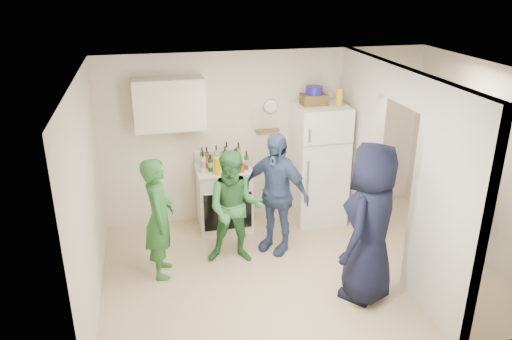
% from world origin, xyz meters
% --- Properties ---
extents(floor, '(4.80, 4.80, 0.00)m').
position_xyz_m(floor, '(0.00, 0.00, 0.00)').
color(floor, '#CCB590').
rests_on(floor, ground).
extents(wall_back, '(4.80, 0.00, 4.80)m').
position_xyz_m(wall_back, '(0.00, 1.70, 1.25)').
color(wall_back, silver).
rests_on(wall_back, floor).
extents(wall_front, '(4.80, 0.00, 4.80)m').
position_xyz_m(wall_front, '(0.00, -1.70, 1.25)').
color(wall_front, silver).
rests_on(wall_front, floor).
extents(wall_left, '(0.00, 3.40, 3.40)m').
position_xyz_m(wall_left, '(-2.40, 0.00, 1.25)').
color(wall_left, silver).
rests_on(wall_left, floor).
extents(wall_right, '(0.00, 3.40, 3.40)m').
position_xyz_m(wall_right, '(2.40, 0.00, 1.25)').
color(wall_right, silver).
rests_on(wall_right, floor).
extents(ceiling, '(4.80, 4.80, 0.00)m').
position_xyz_m(ceiling, '(0.00, 0.00, 2.50)').
color(ceiling, white).
rests_on(ceiling, wall_back).
extents(partition_pier_back, '(0.12, 1.20, 2.50)m').
position_xyz_m(partition_pier_back, '(1.20, 1.10, 1.25)').
color(partition_pier_back, silver).
rests_on(partition_pier_back, floor).
extents(partition_pier_front, '(0.12, 1.20, 2.50)m').
position_xyz_m(partition_pier_front, '(1.20, -1.10, 1.25)').
color(partition_pier_front, silver).
rests_on(partition_pier_front, floor).
extents(partition_header, '(0.12, 1.00, 0.40)m').
position_xyz_m(partition_header, '(1.20, 0.00, 2.30)').
color(partition_header, silver).
rests_on(partition_header, partition_pier_back).
extents(stove, '(0.78, 0.65, 0.93)m').
position_xyz_m(stove, '(-0.71, 1.37, 0.46)').
color(stove, white).
rests_on(stove, floor).
extents(upper_cabinet, '(0.95, 0.34, 0.70)m').
position_xyz_m(upper_cabinet, '(-1.40, 1.52, 1.85)').
color(upper_cabinet, silver).
rests_on(upper_cabinet, wall_back).
extents(fridge, '(0.73, 0.71, 1.77)m').
position_xyz_m(fridge, '(0.70, 1.34, 0.88)').
color(fridge, white).
rests_on(fridge, floor).
extents(wicker_basket, '(0.35, 0.25, 0.15)m').
position_xyz_m(wicker_basket, '(0.60, 1.39, 1.84)').
color(wicker_basket, brown).
rests_on(wicker_basket, fridge).
extents(blue_bowl, '(0.24, 0.24, 0.11)m').
position_xyz_m(blue_bowl, '(0.60, 1.39, 1.97)').
color(blue_bowl, '#1F148E').
rests_on(blue_bowl, wicker_basket).
extents(yellow_cup_stack_top, '(0.09, 0.09, 0.25)m').
position_xyz_m(yellow_cup_stack_top, '(0.92, 1.24, 1.89)').
color(yellow_cup_stack_top, yellow).
rests_on(yellow_cup_stack_top, fridge).
extents(wall_clock, '(0.22, 0.02, 0.22)m').
position_xyz_m(wall_clock, '(0.05, 1.68, 1.70)').
color(wall_clock, white).
rests_on(wall_clock, wall_back).
extents(spice_shelf, '(0.35, 0.08, 0.03)m').
position_xyz_m(spice_shelf, '(0.00, 1.65, 1.35)').
color(spice_shelf, olive).
rests_on(spice_shelf, wall_back).
extents(nook_window, '(0.03, 0.70, 0.80)m').
position_xyz_m(nook_window, '(2.38, 0.20, 1.65)').
color(nook_window, black).
rests_on(nook_window, wall_right).
extents(nook_window_frame, '(0.04, 0.76, 0.86)m').
position_xyz_m(nook_window_frame, '(2.36, 0.20, 1.65)').
color(nook_window_frame, white).
rests_on(nook_window_frame, wall_right).
extents(nook_valance, '(0.04, 0.82, 0.18)m').
position_xyz_m(nook_valance, '(2.34, 0.20, 2.00)').
color(nook_valance, white).
rests_on(nook_valance, wall_right).
extents(yellow_cup_stack_stove, '(0.09, 0.09, 0.25)m').
position_xyz_m(yellow_cup_stack_stove, '(-0.83, 1.15, 1.05)').
color(yellow_cup_stack_stove, gold).
rests_on(yellow_cup_stack_stove, stove).
extents(red_cup, '(0.09, 0.09, 0.12)m').
position_xyz_m(red_cup, '(-0.49, 1.17, 0.99)').
color(red_cup, red).
rests_on(red_cup, stove).
extents(person_green_left, '(0.41, 0.58, 1.53)m').
position_xyz_m(person_green_left, '(-1.66, 0.32, 0.76)').
color(person_green_left, '#2E732E').
rests_on(person_green_left, floor).
extents(person_green_center, '(0.84, 0.72, 1.50)m').
position_xyz_m(person_green_center, '(-0.72, 0.42, 0.75)').
color(person_green_center, '#367B45').
rests_on(person_green_center, floor).
extents(person_denim, '(0.96, 0.97, 1.65)m').
position_xyz_m(person_denim, '(-0.15, 0.59, 0.82)').
color(person_denim, '#3A5880').
rests_on(person_denim, floor).
extents(person_navy, '(1.07, 1.05, 1.86)m').
position_xyz_m(person_navy, '(0.60, -0.64, 0.93)').
color(person_navy, black).
rests_on(person_navy, floor).
extents(person_nook, '(0.85, 1.19, 1.68)m').
position_xyz_m(person_nook, '(2.10, 0.06, 0.84)').
color(person_nook, black).
rests_on(person_nook, floor).
extents(bottle_a, '(0.06, 0.06, 0.30)m').
position_xyz_m(bottle_a, '(-0.99, 1.47, 1.07)').
color(bottle_a, brown).
rests_on(bottle_a, stove).
extents(bottle_b, '(0.07, 0.07, 0.25)m').
position_xyz_m(bottle_b, '(-0.90, 1.29, 1.05)').
color(bottle_b, '#1D4C19').
rests_on(bottle_b, stove).
extents(bottle_c, '(0.07, 0.07, 0.29)m').
position_xyz_m(bottle_c, '(-0.78, 1.52, 1.07)').
color(bottle_c, silver).
rests_on(bottle_c, stove).
extents(bottle_d, '(0.07, 0.07, 0.25)m').
position_xyz_m(bottle_d, '(-0.70, 1.30, 1.05)').
color(bottle_d, brown).
rests_on(bottle_d, stove).
extents(bottle_e, '(0.07, 0.07, 0.32)m').
position_xyz_m(bottle_e, '(-0.63, 1.56, 1.09)').
color(bottle_e, '#AFBAC2').
rests_on(bottle_e, stove).
extents(bottle_f, '(0.07, 0.07, 0.29)m').
position_xyz_m(bottle_f, '(-0.52, 1.37, 1.07)').
color(bottle_f, '#133614').
rests_on(bottle_f, stove).
extents(bottle_g, '(0.07, 0.07, 0.32)m').
position_xyz_m(bottle_g, '(-0.46, 1.51, 1.08)').
color(bottle_g, olive).
rests_on(bottle_g, stove).
extents(bottle_h, '(0.08, 0.08, 0.31)m').
position_xyz_m(bottle_h, '(-1.01, 1.27, 1.08)').
color(bottle_h, silver).
rests_on(bottle_h, stove).
extents(bottle_i, '(0.07, 0.07, 0.28)m').
position_xyz_m(bottle_i, '(-0.67, 1.48, 1.07)').
color(bottle_i, '#51380D').
rests_on(bottle_i, stove).
extents(bottle_j, '(0.06, 0.06, 0.27)m').
position_xyz_m(bottle_j, '(-0.40, 1.26, 1.06)').
color(bottle_j, '#1D5524').
rests_on(bottle_j, stove).
extents(bottle_k, '(0.07, 0.07, 0.31)m').
position_xyz_m(bottle_k, '(-0.93, 1.42, 1.08)').
color(bottle_k, brown).
rests_on(bottle_k, stove).
extents(bottle_l, '(0.07, 0.07, 0.33)m').
position_xyz_m(bottle_l, '(-0.56, 1.24, 1.09)').
color(bottle_l, '#969EA5').
rests_on(bottle_l, stove).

